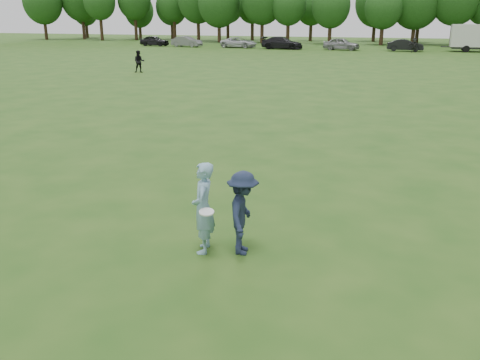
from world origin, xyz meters
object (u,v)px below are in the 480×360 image
at_px(player_far_a, 139,62).
at_px(car_f, 405,45).
at_px(car_a, 154,41).
at_px(car_e, 342,44).
at_px(car_b, 187,42).
at_px(car_d, 282,43).
at_px(thrower, 203,208).
at_px(player_far_d, 414,45).
at_px(defender, 243,213).
at_px(car_c, 239,43).

height_order(player_far_a, car_f, player_far_a).
distance_m(car_a, car_e, 26.96).
xyz_separation_m(player_far_a, car_b, (-10.22, 32.09, -0.12)).
bearing_deg(car_d, thrower, -163.54).
distance_m(player_far_d, car_f, 1.87).
relative_size(thrower, player_far_a, 1.03).
bearing_deg(car_e, car_a, 95.08).
relative_size(defender, car_e, 0.35).
distance_m(thrower, car_c, 62.85).
bearing_deg(defender, car_f, -11.45).
distance_m(thrower, car_e, 59.47).
bearing_deg(car_a, car_f, -86.83).
bearing_deg(thrower, car_e, 170.03).
distance_m(player_far_d, car_d, 16.46).
bearing_deg(car_b, car_c, -80.80).
bearing_deg(car_a, car_d, -89.69).
bearing_deg(car_e, car_c, 94.67).
relative_size(thrower, player_far_d, 1.01).
distance_m(car_a, car_d, 19.33).
height_order(car_a, car_f, car_a).
relative_size(car_d, car_e, 1.19).
distance_m(thrower, car_f, 59.50).
height_order(defender, car_c, defender).
relative_size(player_far_d, car_b, 0.39).
distance_m(defender, car_b, 65.43).
distance_m(car_c, car_d, 6.39).
bearing_deg(car_d, car_b, 91.17).
distance_m(car_b, car_f, 29.29).
distance_m(car_d, car_e, 7.67).
relative_size(defender, car_b, 0.36).
distance_m(car_a, car_c, 12.97).
distance_m(car_b, car_d, 13.91).
bearing_deg(defender, car_c, 8.74).
distance_m(player_far_d, car_e, 8.87).
height_order(player_far_a, car_d, player_far_a).
height_order(car_e, car_f, car_e).
bearing_deg(car_f, defender, 177.85).
xyz_separation_m(thrower, car_f, (2.61, 59.44, -0.14)).
bearing_deg(thrower, player_far_a, -163.99).
distance_m(defender, car_a, 68.46).
relative_size(thrower, car_d, 0.32).
xyz_separation_m(player_far_a, player_far_d, (20.11, 30.40, 0.02)).
relative_size(car_b, car_c, 0.88).
distance_m(car_a, car_b, 5.43).
distance_m(player_far_d, car_b, 30.37).
relative_size(car_e, car_f, 1.05).
relative_size(car_a, car_b, 0.97).
height_order(thrower, player_far_a, thrower).
xyz_separation_m(car_d, car_f, (15.40, 0.60, -0.07)).
xyz_separation_m(player_far_d, car_f, (-1.03, 1.56, -0.13)).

